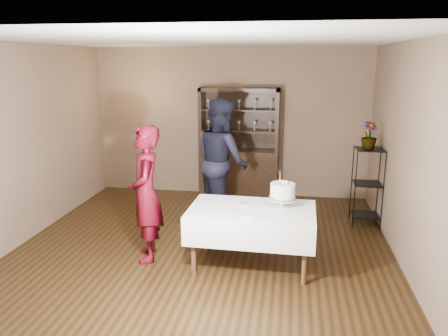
{
  "coord_description": "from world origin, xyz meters",
  "views": [
    {
      "loc": [
        1.12,
        -5.41,
        2.46
      ],
      "look_at": [
        0.26,
        0.1,
        1.08
      ],
      "focal_mm": 35.0,
      "sensor_mm": 36.0,
      "label": 1
    }
  ],
  "objects_px": {
    "china_hutch": "(239,162)",
    "cake_table": "(252,222)",
    "man": "(222,161)",
    "cake": "(283,192)",
    "plant_etagere": "(367,183)",
    "potted_plant": "(369,135)",
    "woman": "(146,194)"
  },
  "relations": [
    {
      "from": "china_hutch",
      "to": "cake_table",
      "type": "xyz_separation_m",
      "value": [
        0.49,
        -2.74,
        -0.1
      ]
    },
    {
      "from": "man",
      "to": "china_hutch",
      "type": "bearing_deg",
      "value": -38.22
    },
    {
      "from": "man",
      "to": "cake",
      "type": "distance_m",
      "value": 1.67
    },
    {
      "from": "plant_etagere",
      "to": "potted_plant",
      "type": "relative_size",
      "value": 2.95
    },
    {
      "from": "cake_table",
      "to": "man",
      "type": "bearing_deg",
      "value": 111.95
    },
    {
      "from": "china_hutch",
      "to": "plant_etagere",
      "type": "relative_size",
      "value": 1.67
    },
    {
      "from": "china_hutch",
      "to": "cake",
      "type": "height_order",
      "value": "china_hutch"
    },
    {
      "from": "plant_etagere",
      "to": "woman",
      "type": "relative_size",
      "value": 0.7
    },
    {
      "from": "plant_etagere",
      "to": "woman",
      "type": "xyz_separation_m",
      "value": [
        -2.91,
        -1.66,
        0.2
      ]
    },
    {
      "from": "plant_etagere",
      "to": "cake",
      "type": "relative_size",
      "value": 2.63
    },
    {
      "from": "china_hutch",
      "to": "potted_plant",
      "type": "height_order",
      "value": "china_hutch"
    },
    {
      "from": "plant_etagere",
      "to": "cake_table",
      "type": "xyz_separation_m",
      "value": [
        -1.59,
        -1.69,
        -0.08
      ]
    },
    {
      "from": "cake",
      "to": "potted_plant",
      "type": "bearing_deg",
      "value": 51.77
    },
    {
      "from": "plant_etagere",
      "to": "potted_plant",
      "type": "bearing_deg",
      "value": -133.39
    },
    {
      "from": "plant_etagere",
      "to": "potted_plant",
      "type": "distance_m",
      "value": 0.74
    },
    {
      "from": "cake_table",
      "to": "cake",
      "type": "distance_m",
      "value": 0.52
    },
    {
      "from": "potted_plant",
      "to": "man",
      "type": "bearing_deg",
      "value": -175.78
    },
    {
      "from": "plant_etagere",
      "to": "cake",
      "type": "distance_m",
      "value": 2.02
    },
    {
      "from": "potted_plant",
      "to": "cake",
      "type": "bearing_deg",
      "value": -128.23
    },
    {
      "from": "cake",
      "to": "man",
      "type": "bearing_deg",
      "value": 124.88
    },
    {
      "from": "woman",
      "to": "potted_plant",
      "type": "xyz_separation_m",
      "value": [
        2.88,
        1.62,
        0.54
      ]
    },
    {
      "from": "woman",
      "to": "man",
      "type": "height_order",
      "value": "man"
    },
    {
      "from": "china_hutch",
      "to": "plant_etagere",
      "type": "distance_m",
      "value": 2.33
    },
    {
      "from": "cake_table",
      "to": "woman",
      "type": "relative_size",
      "value": 0.89
    },
    {
      "from": "cake_table",
      "to": "man",
      "type": "distance_m",
      "value": 1.66
    },
    {
      "from": "woman",
      "to": "man",
      "type": "xyz_separation_m",
      "value": [
        0.72,
        1.46,
        0.11
      ]
    },
    {
      "from": "cake_table",
      "to": "woman",
      "type": "distance_m",
      "value": 1.35
    },
    {
      "from": "woman",
      "to": "potted_plant",
      "type": "relative_size",
      "value": 4.2
    },
    {
      "from": "china_hutch",
      "to": "woman",
      "type": "distance_m",
      "value": 2.84
    },
    {
      "from": "cake_table",
      "to": "china_hutch",
      "type": "bearing_deg",
      "value": 100.09
    },
    {
      "from": "man",
      "to": "potted_plant",
      "type": "xyz_separation_m",
      "value": [
        2.16,
        0.16,
        0.43
      ]
    },
    {
      "from": "china_hutch",
      "to": "potted_plant",
      "type": "distance_m",
      "value": 2.43
    }
  ]
}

